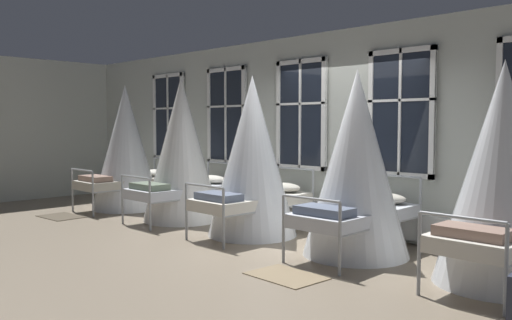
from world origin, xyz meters
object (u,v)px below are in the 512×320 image
object	(u,v)px
cot_second	(182,152)
cot_third	(252,159)
cot_fifth	(502,177)
cot_first	(126,150)
cot_fourth	(356,167)

from	to	relation	value
cot_second	cot_third	bearing A→B (deg)	-90.25
cot_fifth	cot_third	bearing A→B (deg)	91.10
cot_first	cot_second	world-z (taller)	cot_second
cot_first	cot_fifth	size ratio (longest dim) A/B	1.04
cot_second	cot_fourth	world-z (taller)	cot_second
cot_first	cot_fourth	distance (m)	5.29
cot_first	cot_second	bearing A→B (deg)	-89.54
cot_first	cot_fifth	bearing A→B (deg)	-88.99
cot_second	cot_third	distance (m)	1.72
cot_second	cot_fourth	xyz separation A→B (m)	(3.51, 0.01, -0.06)
cot_first	cot_second	distance (m)	1.78
cot_first	cot_fifth	world-z (taller)	cot_first
cot_fourth	cot_fifth	distance (m)	1.75
cot_first	cot_second	size ratio (longest dim) A/B	0.98
cot_fourth	cot_fifth	xyz separation A→B (m)	(1.75, -0.01, -0.01)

